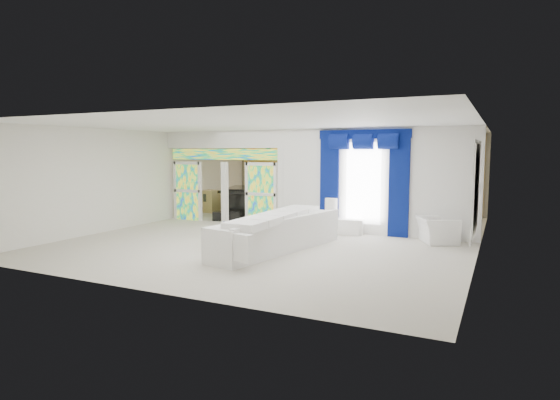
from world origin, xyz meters
The scene contains 22 objects.
floor centered at (0.00, 0.00, 0.00)m, with size 12.00×12.00×0.00m, color #B7AF9E.
dividing_wall centered at (2.15, 1.00, 1.50)m, with size 5.70×0.18×3.00m, color white.
dividing_header centered at (-2.85, 1.00, 2.73)m, with size 4.30×0.18×0.55m, color white.
stained_panel_left centered at (-4.28, 1.00, 1.00)m, with size 0.95×0.04×2.00m, color #994C3F.
stained_panel_right centered at (-1.42, 1.00, 1.00)m, with size 0.95×0.04×2.00m, color #994C3F.
stained_transom centered at (-2.85, 1.00, 2.25)m, with size 4.00×0.05×0.35m, color #994C3F.
window_pane centered at (1.90, 0.90, 1.45)m, with size 1.00×0.02×2.30m, color white.
blue_drape_left centered at (0.90, 0.87, 1.40)m, with size 0.55×0.10×2.80m, color #040C4C.
blue_drape_right centered at (2.90, 0.87, 1.40)m, with size 0.55×0.10×2.80m, color #040C4C.
blue_pelmet centered at (1.90, 0.87, 2.82)m, with size 2.60×0.12×0.25m, color #040C4C.
wall_mirror centered at (4.94, -1.00, 1.55)m, with size 0.04×2.70×1.90m, color white.
gold_curtains centered at (0.00, 5.90, 1.50)m, with size 9.70×0.12×2.90m, color #BE8C2D.
white_sofa centered at (0.69, -2.16, 0.39)m, with size 0.87×4.06×0.77m, color white.
coffee_table centered at (-0.66, -1.86, 0.19)m, with size 0.56×1.67×0.37m, color gold.
console_table centered at (1.31, 0.72, 0.21)m, with size 1.27×0.40×0.42m, color white.
table_lamp centered at (1.01, 0.72, 0.71)m, with size 0.36×0.36×0.58m, color silver.
armchair centered at (3.97, 0.50, 0.33)m, with size 1.01×0.88×0.66m, color white.
grand_piano centered at (-2.95, 3.00, 0.52)m, with size 1.56×2.04×1.03m, color black.
piano_bench centered at (-2.95, 1.40, 0.16)m, with size 0.93×0.36×0.31m, color black.
tv_console centered at (-4.73, 3.02, 0.43)m, with size 0.59×0.54×0.86m, color tan.
chandelier centered at (-2.30, 3.40, 2.65)m, with size 0.60×0.60×0.60m, color gold.
decanters centered at (-0.70, -1.96, 0.45)m, with size 0.14×0.94×0.20m.
Camera 1 is at (5.44, -11.86, 2.34)m, focal length 29.75 mm.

